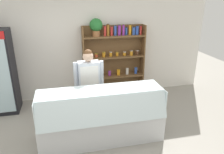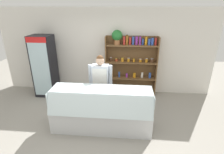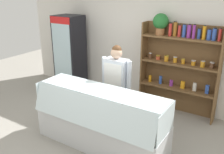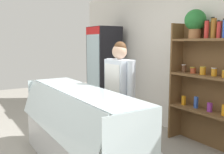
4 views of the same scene
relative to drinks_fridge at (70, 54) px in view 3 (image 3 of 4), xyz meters
The scene contains 6 objects.
ground_plane 2.70m from the drinks_fridge, 42.23° to the right, with size 12.00×12.00×0.00m, color gray.
back_wall 1.97m from the drinks_fridge, 14.86° to the left, with size 6.80×0.10×2.70m, color white.
drinks_fridge is the anchor object (origin of this frame).
shelving_unit 2.66m from the drinks_fridge, ahead, with size 1.60×0.32×2.07m.
deli_display_case 2.64m from the drinks_fridge, 38.00° to the right, with size 2.27×0.74×1.01m.
shop_clerk 2.10m from the drinks_fridge, 24.87° to the right, with size 0.61×0.25×1.59m.
Camera 3 is at (2.27, -2.85, 2.57)m, focal length 40.00 mm.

